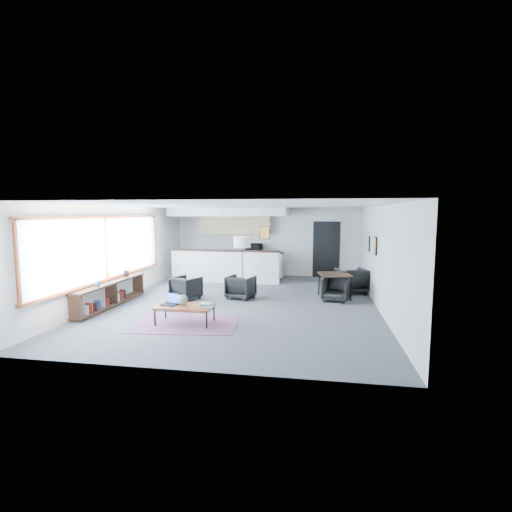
% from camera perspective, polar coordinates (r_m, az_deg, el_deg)
% --- Properties ---
extents(room, '(7.02, 9.02, 2.62)m').
position_cam_1_polar(room, '(9.95, -1.98, 0.23)').
color(room, '#4B4B4D').
rests_on(room, ground).
extents(window, '(0.10, 5.95, 1.66)m').
position_cam_1_polar(window, '(10.37, -22.13, 0.87)').
color(window, '#8CBFFF').
rests_on(window, room).
extents(console, '(0.35, 3.00, 0.80)m').
position_cam_1_polar(console, '(10.33, -21.51, -5.47)').
color(console, black).
rests_on(console, floor).
extents(kitchenette, '(4.20, 1.96, 2.60)m').
position_cam_1_polar(kitchenette, '(13.81, -3.82, 2.33)').
color(kitchenette, white).
rests_on(kitchenette, floor).
extents(doorway, '(1.10, 0.12, 2.15)m').
position_cam_1_polar(doorway, '(14.18, 10.77, 1.11)').
color(doorway, black).
rests_on(doorway, room).
extents(track_light, '(1.60, 0.07, 0.15)m').
position_cam_1_polar(track_light, '(12.16, -2.68, 7.18)').
color(track_light, silver).
rests_on(track_light, room).
extents(wall_art_lower, '(0.03, 0.38, 0.48)m').
position_cam_1_polar(wall_art_lower, '(10.24, 17.88, 1.50)').
color(wall_art_lower, black).
rests_on(wall_art_lower, room).
extents(wall_art_upper, '(0.03, 0.34, 0.44)m').
position_cam_1_polar(wall_art_upper, '(11.53, 16.93, 1.82)').
color(wall_art_upper, black).
rests_on(wall_art_upper, room).
extents(kilim_rug, '(2.38, 1.75, 0.01)m').
position_cam_1_polar(kilim_rug, '(8.37, -10.81, -10.15)').
color(kilim_rug, '#6A3953').
rests_on(kilim_rug, floor).
extents(coffee_table, '(1.24, 0.68, 0.40)m').
position_cam_1_polar(coffee_table, '(8.28, -10.87, -7.71)').
color(coffee_table, brown).
rests_on(coffee_table, floor).
extents(laptop, '(0.40, 0.36, 0.24)m').
position_cam_1_polar(laptop, '(8.42, -12.92, -6.81)').
color(laptop, black).
rests_on(laptop, coffee_table).
extents(ceramic_pot, '(0.24, 0.24, 0.24)m').
position_cam_1_polar(ceramic_pot, '(8.29, -11.21, -6.64)').
color(ceramic_pot, gray).
rests_on(ceramic_pot, coffee_table).
extents(book_stack, '(0.29, 0.25, 0.08)m').
position_cam_1_polar(book_stack, '(8.11, -7.58, -7.45)').
color(book_stack, silver).
rests_on(book_stack, coffee_table).
extents(coaster, '(0.11, 0.11, 0.01)m').
position_cam_1_polar(coaster, '(8.07, -10.71, -7.83)').
color(coaster, '#E5590C').
rests_on(coaster, coffee_table).
extents(armchair_left, '(0.89, 0.87, 0.71)m').
position_cam_1_polar(armchair_left, '(10.61, -10.72, -4.66)').
color(armchair_left, black).
rests_on(armchair_left, floor).
extents(armchair_right, '(0.83, 0.80, 0.71)m').
position_cam_1_polar(armchair_right, '(10.52, -2.35, -4.62)').
color(armchair_right, black).
rests_on(armchair_right, floor).
extents(floor_lamp, '(0.50, 0.50, 1.72)m').
position_cam_1_polar(floor_lamp, '(10.94, -2.13, 1.84)').
color(floor_lamp, black).
rests_on(floor_lamp, floor).
extents(dining_table, '(0.98, 0.98, 0.70)m').
position_cam_1_polar(dining_table, '(10.75, 12.00, -2.99)').
color(dining_table, black).
rests_on(dining_table, floor).
extents(dining_chair_near, '(0.70, 0.68, 0.59)m').
position_cam_1_polar(dining_chair_near, '(10.44, 12.28, -5.20)').
color(dining_chair_near, black).
rests_on(dining_chair_near, floor).
extents(dining_chair_far, '(0.86, 0.83, 0.71)m').
position_cam_1_polar(dining_chair_far, '(11.57, 14.47, -3.80)').
color(dining_chair_far, black).
rests_on(dining_chair_far, floor).
extents(microwave, '(0.62, 0.39, 0.40)m').
position_cam_1_polar(microwave, '(14.11, -0.38, 1.42)').
color(microwave, black).
rests_on(microwave, kitchenette).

